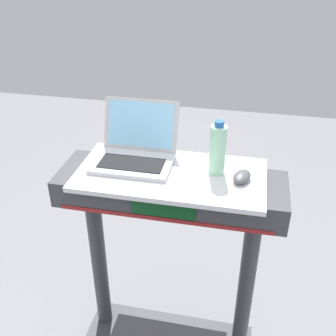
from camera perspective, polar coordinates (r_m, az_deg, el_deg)
desk_board at (r=1.58m, az=0.37°, el=-0.97°), size 0.73×0.37×0.02m
laptop at (r=1.65m, az=-4.57°, el=2.48°), size 0.31×0.28×0.22m
computer_mouse at (r=1.55m, az=10.28°, el=-1.19°), size 0.09×0.11×0.03m
water_bottle at (r=1.54m, az=6.94°, el=2.60°), size 0.06×0.06×0.22m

